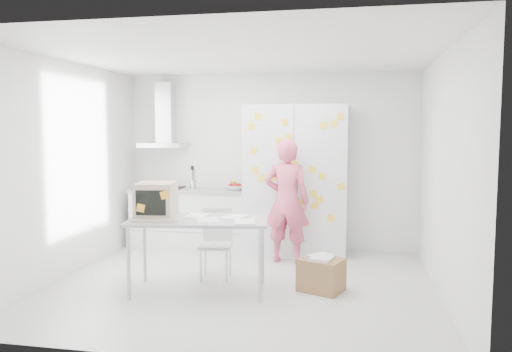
% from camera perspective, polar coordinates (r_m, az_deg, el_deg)
% --- Properties ---
extents(floor, '(4.50, 4.00, 0.02)m').
position_cam_1_polar(floor, '(6.09, -1.60, -12.37)').
color(floor, silver).
rests_on(floor, ground).
extents(walls, '(4.52, 4.01, 2.70)m').
position_cam_1_polar(walls, '(6.53, -0.26, 1.00)').
color(walls, white).
rests_on(walls, ground).
extents(ceiling, '(4.50, 4.00, 0.02)m').
position_cam_1_polar(ceiling, '(5.87, -1.67, 13.73)').
color(ceiling, white).
rests_on(ceiling, walls).
extents(counter_run, '(1.84, 0.63, 1.28)m').
position_cam_1_polar(counter_run, '(7.89, -7.46, -4.73)').
color(counter_run, white).
rests_on(counter_run, ground).
extents(range_hood, '(0.70, 0.48, 1.01)m').
position_cam_1_polar(range_hood, '(8.05, -10.35, 6.07)').
color(range_hood, silver).
rests_on(range_hood, walls).
extents(tall_cabinet, '(1.50, 0.68, 2.20)m').
position_cam_1_polar(tall_cabinet, '(7.42, 4.58, -0.43)').
color(tall_cabinet, silver).
rests_on(tall_cabinet, ground).
extents(person, '(0.67, 0.48, 1.72)m').
position_cam_1_polar(person, '(6.89, 3.54, -2.88)').
color(person, '#D85474').
rests_on(person, ground).
extents(desk, '(1.65, 0.99, 1.24)m').
position_cam_1_polar(desk, '(5.76, -9.65, -3.75)').
color(desk, '#989FA2').
rests_on(desk, ground).
extents(chair, '(0.43, 0.43, 0.86)m').
position_cam_1_polar(chair, '(6.27, -4.55, -7.17)').
color(chair, silver).
rests_on(chair, ground).
extents(cardboard_box, '(0.57, 0.52, 0.41)m').
position_cam_1_polar(cardboard_box, '(5.86, 7.47, -11.07)').
color(cardboard_box, olive).
rests_on(cardboard_box, ground).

